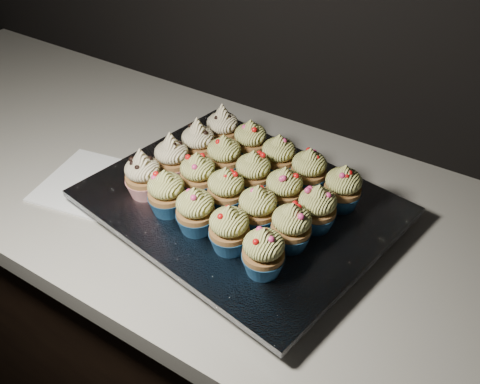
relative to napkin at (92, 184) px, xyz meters
The scene contains 24 objects.
worktop 0.45m from the napkin, 13.96° to the left, with size 2.44×0.64×0.04m, color beige.
napkin is the anchor object (origin of this frame).
baking_tray 0.29m from the napkin, 15.73° to the left, with size 0.45×0.35×0.02m, color black.
foil_lining 0.29m from the napkin, 15.73° to the left, with size 0.49×0.38×0.01m, color silver.
cupcake_0 0.15m from the napkin, ahead, with size 0.06×0.06×0.10m.
cupcake_1 0.21m from the napkin, ahead, with size 0.06×0.06×0.08m.
cupcake_2 0.27m from the napkin, ahead, with size 0.06×0.06×0.08m.
cupcake_3 0.34m from the napkin, ahead, with size 0.06×0.06×0.08m.
cupcake_4 0.41m from the napkin, ahead, with size 0.06×0.06×0.08m.
cupcake_5 0.17m from the napkin, 25.54° to the left, with size 0.06×0.06×0.10m.
cupcake_6 0.23m from the napkin, 14.80° to the left, with size 0.06×0.06×0.08m.
cupcake_7 0.29m from the napkin, ahead, with size 0.06×0.06×0.08m.
cupcake_8 0.35m from the napkin, ahead, with size 0.06×0.06×0.08m.
cupcake_9 0.41m from the napkin, ahead, with size 0.06×0.06×0.08m.
cupcake_10 0.22m from the napkin, 40.79° to the left, with size 0.06×0.06×0.10m.
cupcake_11 0.26m from the napkin, 29.89° to the left, with size 0.06×0.06×0.08m.
cupcake_12 0.31m from the napkin, 21.27° to the left, with size 0.06×0.06×0.08m.
cupcake_13 0.37m from the napkin, 15.75° to the left, with size 0.06×0.06×0.08m.
cupcake_14 0.43m from the napkin, 11.71° to the left, with size 0.06×0.06×0.08m.
cupcake_15 0.27m from the napkin, 50.61° to the left, with size 0.06×0.06×0.10m.
cupcake_16 0.31m from the napkin, 39.94° to the left, with size 0.06×0.06×0.08m.
cupcake_17 0.35m from the napkin, 30.84° to the left, with size 0.06×0.06×0.08m.
cupcake_18 0.40m from the napkin, 25.00° to the left, with size 0.06×0.06×0.08m.
cupcake_19 0.46m from the napkin, 19.90° to the left, with size 0.06×0.06×0.08m.
Camera 1 is at (0.22, 1.07, 1.51)m, focal length 40.00 mm.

